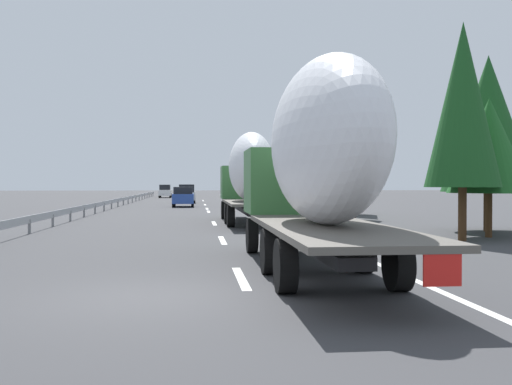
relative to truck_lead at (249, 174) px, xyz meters
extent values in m
plane|color=#38383A|center=(20.16, 3.60, -2.57)|extent=(260.00, 260.00, 0.00)
cube|color=white|center=(-17.84, 1.80, -2.57)|extent=(3.20, 0.20, 0.01)
cube|color=white|center=(-9.04, 1.80, -2.57)|extent=(3.20, 0.20, 0.01)
cube|color=white|center=(0.32, 1.80, -2.57)|extent=(3.20, 0.20, 0.01)
cube|color=white|center=(13.40, 1.80, -2.57)|extent=(3.20, 0.20, 0.01)
cube|color=white|center=(18.58, 1.80, -2.57)|extent=(3.20, 0.20, 0.01)
cube|color=white|center=(27.86, 1.80, -2.57)|extent=(3.20, 0.20, 0.01)
cube|color=white|center=(43.18, 1.80, -2.57)|extent=(3.20, 0.20, 0.01)
cube|color=white|center=(41.13, 1.80, -2.57)|extent=(3.20, 0.20, 0.01)
cube|color=white|center=(25.16, -1.90, -2.57)|extent=(110.00, 0.20, 0.01)
cube|color=#387038|center=(4.29, 0.00, -0.42)|extent=(2.40, 2.50, 1.90)
cube|color=black|center=(5.39, 0.00, 0.08)|extent=(0.08, 2.12, 0.80)
cube|color=#262628|center=(1.53, 0.00, -1.90)|extent=(10.19, 0.70, 0.24)
cube|color=#59544C|center=(-1.24, 0.00, -1.43)|extent=(8.67, 2.50, 0.12)
ellipsoid|color=white|center=(-1.07, 0.00, 0.35)|extent=(6.17, 2.20, 3.44)
cube|color=red|center=(-5.55, -0.69, -1.67)|extent=(0.04, 0.56, 0.56)
cylinder|color=black|center=(4.29, 1.10, -2.05)|extent=(1.04, 0.30, 1.04)
cylinder|color=black|center=(4.29, -1.10, -2.05)|extent=(1.04, 0.30, 1.04)
cylinder|color=black|center=(-0.04, 1.10, -2.05)|extent=(1.04, 0.35, 1.04)
cylinder|color=black|center=(-0.04, -1.10, -2.05)|extent=(1.04, 0.35, 1.04)
cylinder|color=black|center=(-2.44, 1.10, -2.05)|extent=(1.04, 0.35, 1.04)
cylinder|color=black|center=(-2.44, -1.10, -2.05)|extent=(1.04, 0.35, 1.04)
cube|color=#387038|center=(-13.08, 0.00, -0.42)|extent=(2.40, 2.50, 1.90)
cube|color=black|center=(-11.98, 0.00, 0.08)|extent=(0.08, 2.12, 0.80)
cube|color=#262628|center=(-15.81, 0.00, -1.90)|extent=(10.05, 0.70, 0.24)
cube|color=#59544C|center=(-18.54, 0.00, -1.43)|extent=(8.52, 2.50, 0.12)
ellipsoid|color=white|center=(-18.25, 0.00, 0.41)|extent=(6.67, 2.20, 3.57)
cube|color=red|center=(-22.78, -0.69, -1.67)|extent=(0.04, 0.56, 0.56)
cylinder|color=black|center=(-13.08, 1.10, -2.05)|extent=(1.04, 0.30, 1.04)
cylinder|color=black|center=(-13.08, -1.10, -2.05)|extent=(1.04, 0.30, 1.04)
cylinder|color=black|center=(-17.34, 1.10, -2.05)|extent=(1.04, 0.35, 1.04)
cylinder|color=black|center=(-17.34, -1.10, -2.05)|extent=(1.04, 0.35, 1.04)
cylinder|color=black|center=(-19.74, 1.10, -2.05)|extent=(1.04, 0.35, 1.04)
cylinder|color=black|center=(-19.74, -1.10, -2.05)|extent=(1.04, 0.35, 1.04)
cube|color=#28479E|center=(22.97, 3.83, -1.83)|extent=(4.31, 1.87, 0.84)
cube|color=black|center=(22.64, 3.83, -1.11)|extent=(2.37, 1.64, 0.62)
cylinder|color=black|center=(24.30, 4.66, -2.25)|extent=(0.64, 0.22, 0.64)
cylinder|color=black|center=(24.30, 3.00, -2.25)|extent=(0.64, 0.22, 0.64)
cylinder|color=black|center=(21.63, 4.66, -2.25)|extent=(0.64, 0.22, 0.64)
cylinder|color=black|center=(21.63, 3.00, -2.25)|extent=(0.64, 0.22, 0.64)
cube|color=gold|center=(66.06, 3.77, -1.83)|extent=(4.22, 1.72, 0.84)
cube|color=black|center=(65.75, 3.77, -1.06)|extent=(2.32, 1.51, 0.71)
cylinder|color=black|center=(67.37, 4.53, -2.25)|extent=(0.64, 0.22, 0.64)
cylinder|color=black|center=(67.37, 3.01, -2.25)|extent=(0.64, 0.22, 0.64)
cylinder|color=black|center=(64.76, 4.53, -2.25)|extent=(0.64, 0.22, 0.64)
cylinder|color=black|center=(64.76, 3.01, -2.25)|extent=(0.64, 0.22, 0.64)
cube|color=#ADB2B7|center=(33.26, 3.65, -1.83)|extent=(4.22, 1.80, 0.84)
cube|color=black|center=(32.94, 3.65, -1.00)|extent=(2.32, 1.58, 0.82)
cylinder|color=black|center=(34.57, 4.45, -2.25)|extent=(0.64, 0.22, 0.64)
cylinder|color=black|center=(34.57, 2.85, -2.25)|extent=(0.64, 0.22, 0.64)
cylinder|color=black|center=(31.95, 4.45, -2.25)|extent=(0.64, 0.22, 0.64)
cylinder|color=black|center=(31.95, 2.85, -2.25)|extent=(0.64, 0.22, 0.64)
cube|color=white|center=(58.00, 7.13, -1.83)|extent=(4.64, 1.74, 0.84)
cube|color=black|center=(57.66, 7.13, -1.04)|extent=(2.55, 1.53, 0.75)
cylinder|color=black|center=(59.44, 7.90, -2.25)|extent=(0.64, 0.22, 0.64)
cylinder|color=black|center=(59.44, 6.36, -2.25)|extent=(0.64, 0.22, 0.64)
cylinder|color=black|center=(56.57, 7.90, -2.25)|extent=(0.64, 0.22, 0.64)
cylinder|color=black|center=(56.57, 6.36, -2.25)|extent=(0.64, 0.22, 0.64)
cylinder|color=gray|center=(18.33, -3.10, -1.23)|extent=(0.10, 0.10, 2.68)
cube|color=#2D569E|center=(18.33, -3.10, 0.46)|extent=(0.06, 0.90, 0.70)
cylinder|color=#472D19|center=(2.29, -6.13, -1.93)|extent=(0.36, 0.36, 1.30)
cone|color=#194C1E|center=(2.29, -6.13, 0.51)|extent=(2.56, 2.56, 3.58)
cylinder|color=#472D19|center=(-8.84, -8.52, -1.71)|extent=(0.26, 0.26, 1.72)
cone|color=#1E5B23|center=(-8.84, -8.52, 0.98)|extent=(3.18, 3.18, 3.67)
cylinder|color=#472D19|center=(8.36, -7.43, -1.83)|extent=(0.39, 0.39, 1.48)
cone|color=#286B2D|center=(8.36, -7.43, 1.81)|extent=(3.06, 3.06, 5.81)
cylinder|color=#472D19|center=(-10.12, -6.86, -1.60)|extent=(0.30, 0.30, 1.95)
cone|color=#194C1E|center=(-10.12, -6.86, 2.37)|extent=(2.72, 2.72, 5.99)
cylinder|color=#472D19|center=(-6.09, -9.88, -1.71)|extent=(0.35, 0.35, 1.73)
cone|color=#194C1E|center=(-6.09, -9.88, 2.12)|extent=(3.98, 3.98, 5.93)
cylinder|color=#472D19|center=(35.58, -8.19, -1.83)|extent=(0.38, 0.38, 1.49)
cone|color=#286B2D|center=(35.58, -8.19, 1.43)|extent=(3.79, 3.79, 5.03)
cube|color=#9EA0A5|center=(23.16, 9.60, -1.97)|extent=(94.00, 0.06, 0.32)
cube|color=slate|center=(-5.45, 9.60, -2.27)|extent=(0.10, 0.10, 0.60)
cube|color=slate|center=(-1.36, 9.60, -2.27)|extent=(0.10, 0.10, 0.60)
cube|color=slate|center=(2.72, 9.60, -2.27)|extent=(0.10, 0.10, 0.60)
cube|color=slate|center=(6.81, 9.60, -2.27)|extent=(0.10, 0.10, 0.60)
cube|color=slate|center=(10.90, 9.60, -2.27)|extent=(0.10, 0.10, 0.60)
cube|color=slate|center=(14.99, 9.60, -2.27)|extent=(0.10, 0.10, 0.60)
cube|color=slate|center=(19.07, 9.60, -2.27)|extent=(0.10, 0.10, 0.60)
cube|color=slate|center=(23.16, 9.60, -2.27)|extent=(0.10, 0.10, 0.60)
cube|color=slate|center=(27.25, 9.60, -2.27)|extent=(0.10, 0.10, 0.60)
cube|color=slate|center=(31.33, 9.60, -2.27)|extent=(0.10, 0.10, 0.60)
cube|color=slate|center=(35.42, 9.60, -2.27)|extent=(0.10, 0.10, 0.60)
cube|color=slate|center=(39.51, 9.60, -2.27)|extent=(0.10, 0.10, 0.60)
cube|color=slate|center=(43.59, 9.60, -2.27)|extent=(0.10, 0.10, 0.60)
cube|color=slate|center=(47.68, 9.60, -2.27)|extent=(0.10, 0.10, 0.60)
cube|color=slate|center=(51.77, 9.60, -2.27)|extent=(0.10, 0.10, 0.60)
cube|color=slate|center=(55.85, 9.60, -2.27)|extent=(0.10, 0.10, 0.60)
cube|color=slate|center=(59.94, 9.60, -2.27)|extent=(0.10, 0.10, 0.60)
cube|color=slate|center=(64.03, 9.60, -2.27)|extent=(0.10, 0.10, 0.60)
cube|color=slate|center=(68.12, 9.60, -2.27)|extent=(0.10, 0.10, 0.60)
camera|label=1|loc=(-30.93, 2.81, -0.49)|focal=42.03mm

